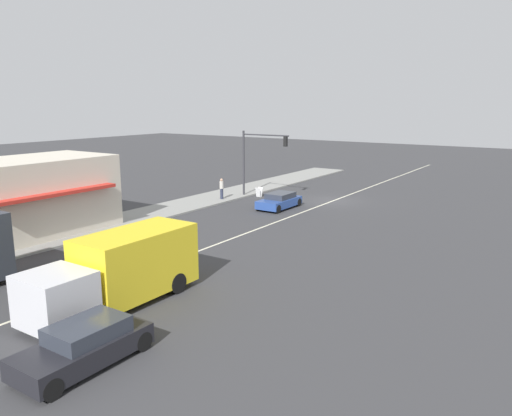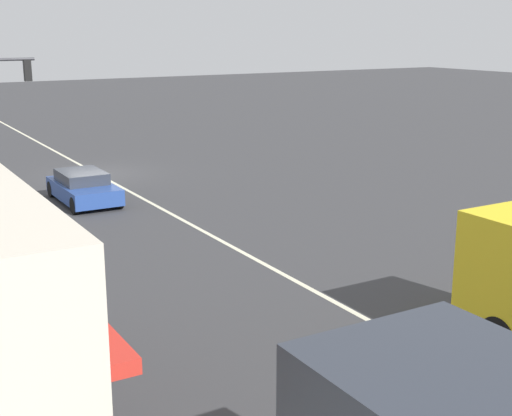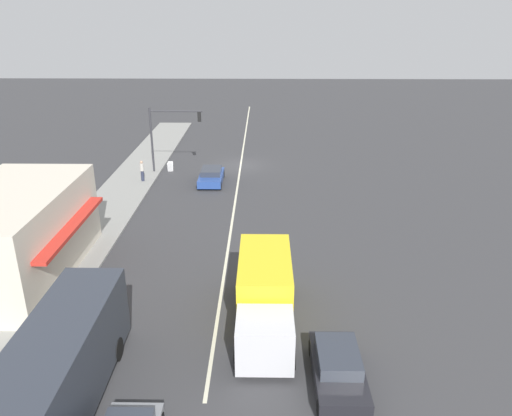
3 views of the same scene
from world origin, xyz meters
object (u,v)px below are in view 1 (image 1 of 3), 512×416
object	(u,v)px
traffic_signal_main	(257,153)
warning_aframe_sign	(259,192)
sedan_dark	(84,345)
coupe_blue	(279,201)
delivery_truck	(120,270)
pedestrian	(222,188)

from	to	relation	value
traffic_signal_main	warning_aframe_sign	world-z (taller)	traffic_signal_main
sedan_dark	coupe_blue	bearing A→B (deg)	-73.12
traffic_signal_main	delivery_truck	xyz separation A→B (m)	(-8.32, 22.58, -2.43)
pedestrian	warning_aframe_sign	size ratio (longest dim) A/B	2.07
traffic_signal_main	warning_aframe_sign	distance (m)	3.49
warning_aframe_sign	sedan_dark	world-z (taller)	sedan_dark
warning_aframe_sign	coupe_blue	world-z (taller)	coupe_blue
warning_aframe_sign	sedan_dark	bearing A→B (deg)	112.58
warning_aframe_sign	delivery_truck	distance (m)	24.44
traffic_signal_main	sedan_dark	bearing A→B (deg)	112.75
pedestrian	sedan_dark	world-z (taller)	pedestrian
pedestrian	delivery_truck	distance (m)	22.32
pedestrian	coupe_blue	world-z (taller)	pedestrian
warning_aframe_sign	coupe_blue	bearing A→B (deg)	141.54
pedestrian	traffic_signal_main	bearing A→B (deg)	-123.78
sedan_dark	coupe_blue	xyz separation A→B (m)	(7.20, -23.73, -0.07)
sedan_dark	pedestrian	bearing A→B (deg)	-61.50
delivery_truck	pedestrian	bearing A→B (deg)	-62.99
traffic_signal_main	delivery_truck	distance (m)	24.19
pedestrian	delivery_truck	size ratio (longest dim) A/B	0.23
delivery_truck	sedan_dark	distance (m)	4.91
pedestrian	warning_aframe_sign	distance (m)	3.58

